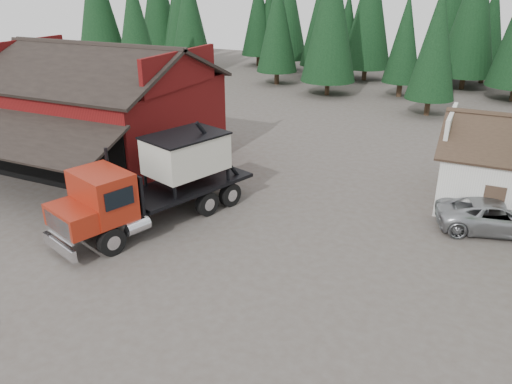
% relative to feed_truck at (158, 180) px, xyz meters
% --- Properties ---
extents(ground, '(120.00, 120.00, 0.00)m').
position_rel_feed_truck_xyz_m(ground, '(2.60, -4.03, -2.09)').
color(ground, '#4D443C').
rests_on(ground, ground).
extents(red_barn, '(12.80, 13.63, 7.18)m').
position_rel_feed_truck_xyz_m(red_barn, '(-8.40, 5.88, 0.60)').
color(red_barn, maroon).
rests_on(red_barn, ground).
extents(conifer_backdrop, '(76.00, 16.00, 16.00)m').
position_rel_feed_truck_xyz_m(conifer_backdrop, '(2.60, 37.97, -2.09)').
color(conifer_backdrop, black).
rests_on(conifer_backdrop, ground).
extents(near_pine_a, '(4.40, 4.40, 11.40)m').
position_rel_feed_truck_xyz_m(near_pine_a, '(-19.40, 23.97, 4.30)').
color(near_pine_a, '#382619').
rests_on(near_pine_a, ground).
extents(near_pine_b, '(3.96, 3.96, 10.40)m').
position_rel_feed_truck_xyz_m(near_pine_b, '(8.60, 25.97, 3.79)').
color(near_pine_b, '#382619').
rests_on(near_pine_b, ground).
extents(near_pine_d, '(5.28, 5.28, 13.40)m').
position_rel_feed_truck_xyz_m(near_pine_d, '(-1.40, 29.97, 5.30)').
color(near_pine_d, '#382619').
rests_on(near_pine_d, ground).
extents(feed_truck, '(5.67, 10.24, 4.48)m').
position_rel_feed_truck_xyz_m(feed_truck, '(0.00, 0.00, 0.00)').
color(feed_truck, black).
rests_on(feed_truck, ground).
extents(silver_car, '(5.64, 3.64, 1.45)m').
position_rel_feed_truck_xyz_m(silver_car, '(14.33, 5.55, -1.37)').
color(silver_car, '#A1A4A8').
rests_on(silver_car, ground).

